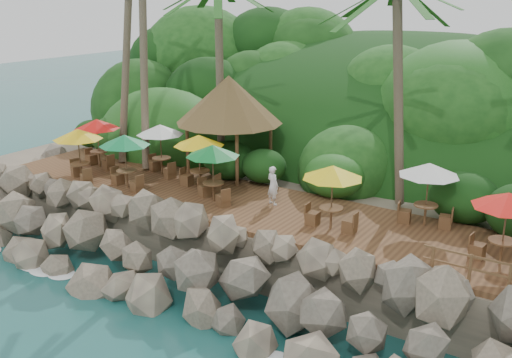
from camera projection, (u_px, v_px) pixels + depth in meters
The scene contains 10 objects.
ground at pixel (158, 320), 20.01m from camera, with size 140.00×140.00×0.00m, color #19514F.
land_base at pixel (356, 174), 32.45m from camera, with size 32.00×25.20×2.10m, color gray.
jungle_hill at pixel (403, 161), 38.74m from camera, with size 44.80×28.00×15.40m, color #143811.
seawall at pixel (195, 267), 21.26m from camera, with size 29.00×4.00×2.30m, color gray, non-canonical shape.
terrace at pixel (256, 207), 24.13m from camera, with size 26.00×5.00×0.20m, color brown.
jungle_foliage at pixel (348, 197), 31.97m from camera, with size 44.00×16.00×12.00m, color #143811, non-canonical shape.
foam_line at pixel (164, 316), 20.24m from camera, with size 25.20×0.80×0.06m.
palapa at pixel (229, 100), 27.36m from camera, with size 4.97×4.97×4.60m.
dining_clusters at pixel (248, 157), 23.65m from camera, with size 23.40×5.41×2.39m.
waiter at pixel (273, 185), 23.93m from camera, with size 0.58×0.38×1.60m, color white.
Camera 1 is at (12.42, -12.94, 10.59)m, focal length 41.82 mm.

